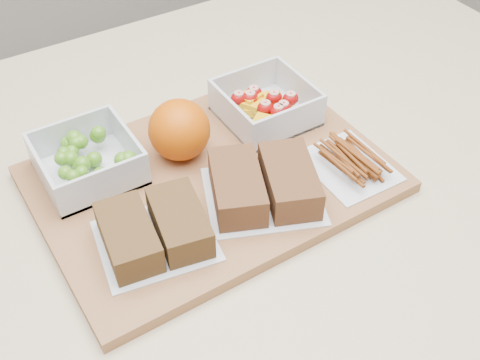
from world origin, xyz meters
The scene contains 7 objects.
cutting_board centered at (-0.03, 0.02, 0.91)m, with size 0.42×0.30×0.02m, color #97653E.
grape_container centered at (-0.15, 0.11, 0.94)m, with size 0.11×0.11×0.05m.
fruit_container centered at (0.09, 0.09, 0.94)m, with size 0.12×0.12×0.05m.
orange centered at (-0.04, 0.08, 0.96)m, with size 0.08×0.08×0.08m, color #CA5104.
sandwich_bag_left centered at (-0.13, -0.04, 0.93)m, with size 0.14×0.13×0.04m.
sandwich_bag_center centered at (0.01, -0.04, 0.94)m, with size 0.17×0.16×0.04m.
pretzel_bag centered at (0.13, -0.05, 0.93)m, with size 0.09×0.11×0.03m.
Camera 1 is at (-0.28, -0.46, 1.43)m, focal length 45.00 mm.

